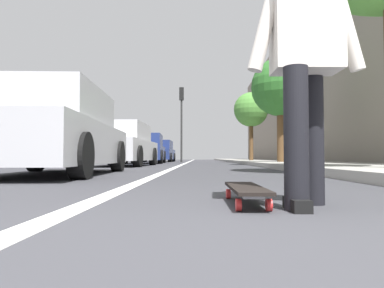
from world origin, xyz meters
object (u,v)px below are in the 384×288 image
parked_car_mid (123,145)px  parked_car_end (160,152)px  skateboard (246,190)px  street_tree_mid (281,88)px  parked_car_near (53,134)px  traffic_light (181,111)px  skater_person (305,53)px  parked_car_far (146,149)px  street_tree_far (251,110)px

parked_car_mid → parked_car_end: bearing=0.1°
skateboard → street_tree_mid: bearing=-14.2°
parked_car_mid → parked_car_end: parked_car_mid is taller
parked_car_near → traffic_light: bearing=-5.1°
skater_person → traffic_light: traffic_light is taller
parked_car_mid → traffic_light: bearing=-9.2°
parked_car_far → street_tree_mid: bearing=-128.5°
skateboard → parked_car_mid: parked_car_mid is taller
street_tree_mid → street_tree_far: bearing=-0.0°
street_tree_mid → traffic_light: bearing=25.8°
parked_car_far → parked_car_end: (6.39, -0.03, -0.02)m
parked_car_near → parked_car_end: size_ratio=0.99×
parked_car_end → traffic_light: size_ratio=0.98×
parked_car_mid → parked_car_end: 12.05m
skateboard → street_tree_mid: (11.07, -2.80, 2.85)m
parked_car_mid → parked_car_far: parked_car_mid is taller
parked_car_far → street_tree_mid: size_ratio=1.08×
skateboard → street_tree_mid: 11.76m
parked_car_mid → parked_car_far: size_ratio=1.03×
street_tree_far → street_tree_mid: bearing=180.0°
parked_car_end → street_tree_far: (-3.37, -5.82, 2.44)m
parked_car_mid → parked_car_far: 5.66m
skater_person → street_tree_far: size_ratio=0.39×
skateboard → parked_car_near: (3.79, 2.86, 0.62)m
parked_car_far → parked_car_end: size_ratio=0.96×
skater_person → parked_car_end: (22.26, 3.37, -0.24)m
skateboard → parked_car_far: bearing=11.0°
skateboard → parked_car_near: bearing=37.0°
parked_car_near → street_tree_far: size_ratio=1.08×
parked_car_near → skater_person: bearing=-140.9°
parked_car_mid → skateboard: bearing=-163.4°
parked_car_near → street_tree_mid: size_ratio=1.11×
street_tree_mid → parked_car_mid: bearing=99.9°
parked_car_near → street_tree_far: (14.95, -5.65, 2.42)m
skater_person → parked_car_near: (3.94, 3.20, -0.22)m
parked_car_far → street_tree_mid: (-4.66, -5.85, 2.23)m
parked_car_mid → street_tree_far: 10.71m
skateboard → skater_person: size_ratio=0.51×
parked_car_far → street_tree_far: street_tree_far is taller
parked_car_near → street_tree_mid: (7.28, -5.65, 2.23)m
parked_car_near → street_tree_mid: bearing=-37.8°
parked_car_mid → street_tree_mid: 6.29m
street_tree_mid → skater_person: bearing=167.7°
skater_person → parked_car_mid: size_ratio=0.36×
parked_car_end → skater_person: bearing=-171.4°
skateboard → traffic_light: bearing=4.1°
parked_car_end → traffic_light: (-2.31, -1.60, 2.53)m
parked_car_end → parked_car_mid: bearing=-179.9°
parked_car_mid → parked_car_end: size_ratio=0.99×
skateboard → skater_person: skater_person is taller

